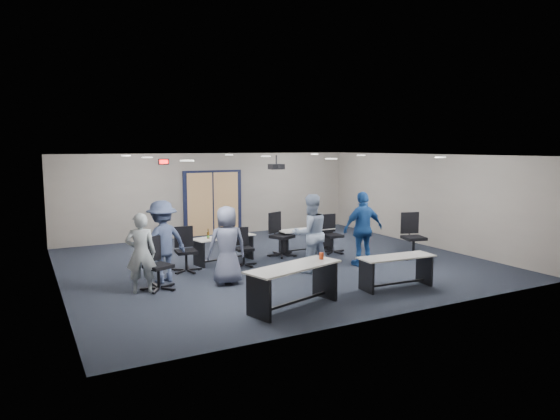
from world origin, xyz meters
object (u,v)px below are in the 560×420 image
person_gray (141,253)px  person_navy (363,229)px  table_front_right (396,266)px  chair_back_d (333,234)px  table_back_left (224,244)px  chair_back_b (244,247)px  chair_back_c (282,235)px  table_front_left (294,279)px  chair_back_a (186,250)px  table_back_right (306,236)px  person_lightblue (310,233)px  person_plaid (227,245)px  chair_loose_left (158,264)px  chair_loose_right (414,236)px  person_back (162,241)px

person_gray → person_navy: bearing=-166.8°
table_front_right → chair_back_d: 3.54m
person_navy → table_back_left: bearing=-29.4°
chair_back_b → chair_back_c: size_ratio=0.80×
table_front_left → chair_back_d: bearing=31.5°
chair_back_a → table_back_right: bearing=13.4°
person_lightblue → person_navy: same height
table_front_right → chair_back_a: (-3.46, 3.32, 0.07)m
table_back_right → person_plaid: (-3.14, -2.01, 0.40)m
table_front_right → chair_back_c: bearing=104.4°
chair_back_a → chair_loose_left: 1.52m
table_front_right → chair_back_d: chair_back_d is taller
table_front_right → chair_loose_left: 4.90m
table_back_left → chair_loose_right: size_ratio=1.44×
person_lightblue → chair_back_a: bearing=-24.1°
table_front_left → person_plaid: (-0.48, 2.04, 0.30)m
table_front_right → chair_loose_left: chair_loose_left is taller
person_back → table_front_right: bearing=130.4°
person_navy → chair_back_d: bearing=-91.8°
table_back_left → chair_back_b: chair_back_b is taller
person_back → chair_loose_left: bearing=50.7°
person_navy → table_back_right: bearing=-73.8°
person_lightblue → person_back: size_ratio=1.03×
person_gray → person_navy: size_ratio=0.89×
person_lightblue → person_navy: (1.49, -0.04, 0.00)m
chair_loose_left → chair_loose_right: size_ratio=0.90×
table_back_left → chair_back_d: bearing=-18.5°
chair_loose_right → person_navy: person_navy is taller
chair_back_a → chair_back_d: bearing=6.2°
table_front_left → person_plaid: size_ratio=1.21×
chair_loose_left → person_navy: size_ratio=0.59×
person_plaid → table_back_left: bearing=-103.7°
chair_back_b → person_gray: (-2.72, -1.14, 0.34)m
chair_back_b → chair_back_c: bearing=23.8°
table_back_left → person_lightblue: (1.42, -1.87, 0.46)m
person_plaid → person_navy: (3.58, 0.02, 0.07)m
table_front_left → chair_back_d: (3.25, 3.62, -0.01)m
person_plaid → chair_back_b: bearing=-120.6°
table_back_right → person_navy: 2.09m
table_front_left → person_back: (-1.65, 2.86, 0.35)m
chair_back_b → chair_back_d: bearing=7.3°
chair_back_d → person_gray: bearing=-165.7°
chair_back_d → chair_back_a: bearing=-177.9°
table_front_left → person_lightblue: size_ratio=1.11×
person_lightblue → table_back_right: bearing=-114.2°
chair_back_c → person_navy: size_ratio=0.64×
chair_back_a → person_plaid: 1.53m
table_back_left → person_gray: size_ratio=1.05×
person_plaid → person_back: 1.43m
chair_back_d → chair_loose_left: (-5.14, -1.33, 0.01)m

